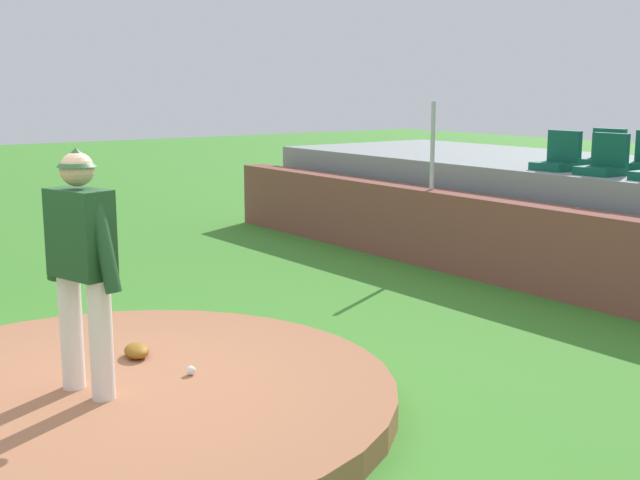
% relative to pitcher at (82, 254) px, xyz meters
% --- Properties ---
extents(ground_plane, '(60.00, 60.00, 0.00)m').
position_rel_pitcher_xyz_m(ground_plane, '(-0.03, 0.18, -1.24)').
color(ground_plane, '#3E852A').
extents(pitchers_mound, '(4.30, 4.30, 0.20)m').
position_rel_pitcher_xyz_m(pitchers_mound, '(-0.03, 0.18, -1.14)').
color(pitchers_mound, '#A56746').
rests_on(pitchers_mound, ground_plane).
extents(pitcher, '(0.80, 0.38, 1.79)m').
position_rel_pitcher_xyz_m(pitcher, '(0.00, 0.00, 0.00)').
color(pitcher, white).
rests_on(pitcher, pitchers_mound).
extents(baseball, '(0.07, 0.07, 0.07)m').
position_rel_pitcher_xyz_m(baseball, '(0.10, 0.78, -1.00)').
color(baseball, white).
rests_on(baseball, pitchers_mound).
extents(fielding_glove, '(0.34, 0.26, 0.11)m').
position_rel_pitcher_xyz_m(fielding_glove, '(-0.55, 0.62, -0.98)').
color(fielding_glove, '#8F5816').
rests_on(fielding_glove, pitchers_mound).
extents(brick_barrier, '(13.87, 0.40, 1.03)m').
position_rel_pitcher_xyz_m(brick_barrier, '(-0.03, 5.73, -0.72)').
color(brick_barrier, brown).
rests_on(brick_barrier, ground_plane).
extents(fence_post_left, '(0.06, 0.06, 1.18)m').
position_rel_pitcher_xyz_m(fence_post_left, '(-2.40, 5.73, 0.38)').
color(fence_post_left, silver).
rests_on(fence_post_left, brick_barrier).
extents(stadium_chair_0, '(0.48, 0.44, 0.50)m').
position_rel_pitcher_xyz_m(stadium_chair_0, '(-1.10, 6.70, 0.27)').
color(stadium_chair_0, '#0E523F').
rests_on(stadium_chair_0, bleacher_platform).
extents(stadium_chair_1, '(0.48, 0.44, 0.50)m').
position_rel_pitcher_xyz_m(stadium_chair_1, '(-0.40, 6.67, 0.27)').
color(stadium_chair_1, '#0E523F').
rests_on(stadium_chair_1, bleacher_platform).
extents(stadium_chair_4, '(0.48, 0.44, 0.50)m').
position_rel_pitcher_xyz_m(stadium_chair_4, '(-1.08, 7.62, 0.27)').
color(stadium_chair_4, '#0E523F').
rests_on(stadium_chair_4, bleacher_platform).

